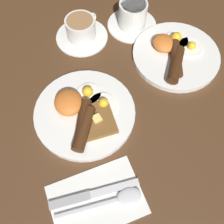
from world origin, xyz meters
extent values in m
plane|color=#4C301C|center=(0.00, 0.00, 0.00)|extent=(3.00, 3.00, 0.00)
cylinder|color=white|center=(0.00, 0.00, 0.01)|extent=(0.25, 0.25, 0.01)
cylinder|color=white|center=(-0.04, 0.03, 0.02)|extent=(0.06, 0.06, 0.01)
sphere|color=yellow|center=(-0.04, 0.02, 0.03)|extent=(0.03, 0.03, 0.03)
cylinder|color=white|center=(0.00, 0.05, 0.02)|extent=(0.07, 0.07, 0.01)
sphere|color=yellow|center=(0.00, 0.05, 0.03)|extent=(0.03, 0.03, 0.03)
ellipsoid|color=orange|center=(-0.03, -0.03, 0.03)|extent=(0.08, 0.07, 0.03)
cylinder|color=#402210|center=(0.05, -0.02, 0.03)|extent=(0.11, 0.08, 0.03)
cylinder|color=#3E210F|center=(0.03, -0.01, 0.03)|extent=(0.11, 0.07, 0.03)
cube|color=brown|center=(0.04, 0.02, 0.02)|extent=(0.09, 0.08, 0.01)
cube|color=#F4E072|center=(0.04, 0.02, 0.03)|extent=(0.02, 0.02, 0.01)
cylinder|color=white|center=(-0.09, 0.29, 0.01)|extent=(0.24, 0.24, 0.01)
cylinder|color=white|center=(-0.13, 0.31, 0.02)|extent=(0.07, 0.07, 0.01)
sphere|color=yellow|center=(-0.13, 0.31, 0.03)|extent=(0.03, 0.03, 0.03)
cylinder|color=white|center=(-0.09, 0.34, 0.02)|extent=(0.07, 0.07, 0.01)
sphere|color=yellow|center=(-0.09, 0.34, 0.03)|extent=(0.02, 0.02, 0.02)
ellipsoid|color=orange|center=(-0.12, 0.27, 0.03)|extent=(0.07, 0.06, 0.03)
cylinder|color=#3B200E|center=(-0.04, 0.26, 0.03)|extent=(0.11, 0.09, 0.03)
cylinder|color=#412311|center=(-0.06, 0.27, 0.03)|extent=(0.11, 0.07, 0.03)
cylinder|color=white|center=(-0.25, 0.07, 0.00)|extent=(0.15, 0.15, 0.01)
cylinder|color=white|center=(-0.25, 0.07, 0.04)|extent=(0.08, 0.08, 0.06)
cylinder|color=#9E7047|center=(-0.25, 0.07, 0.06)|extent=(0.07, 0.07, 0.00)
torus|color=white|center=(-0.27, 0.10, 0.04)|extent=(0.03, 0.04, 0.04)
cylinder|color=white|center=(-0.24, 0.22, 0.00)|extent=(0.15, 0.15, 0.01)
cylinder|color=white|center=(-0.24, 0.22, 0.04)|extent=(0.08, 0.08, 0.07)
cylinder|color=#9E7047|center=(-0.24, 0.22, 0.08)|extent=(0.07, 0.07, 0.00)
torus|color=white|center=(-0.26, 0.26, 0.05)|extent=(0.03, 0.04, 0.05)
cube|color=white|center=(0.20, -0.04, 0.00)|extent=(0.14, 0.20, 0.01)
cube|color=silver|center=(0.20, 0.01, 0.01)|extent=(0.02, 0.11, 0.00)
cube|color=#9E9EA3|center=(0.19, -0.09, 0.01)|extent=(0.02, 0.09, 0.01)
ellipsoid|color=silver|center=(0.22, 0.03, 0.01)|extent=(0.04, 0.05, 0.01)
cube|color=silver|center=(0.21, -0.06, 0.01)|extent=(0.02, 0.13, 0.00)
camera|label=1|loc=(0.31, -0.04, 0.57)|focal=42.00mm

